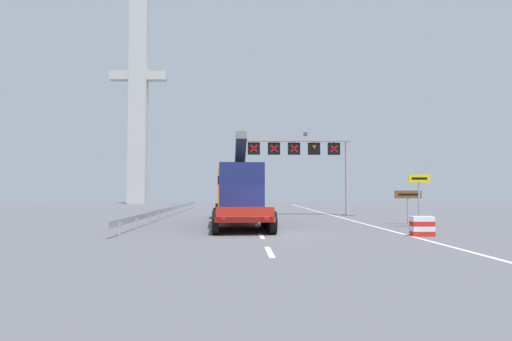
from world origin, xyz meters
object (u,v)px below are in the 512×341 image
heavy_haul_truck_red (238,192)px  bridge_pylon_distant (138,98)px  exit_sign_yellow (419,189)px  overhead_lane_gantry (309,152)px  tourist_info_sign_brown (408,198)px  crash_barrier_striped (422,226)px

heavy_haul_truck_red → bridge_pylon_distant: bearing=111.0°
heavy_haul_truck_red → exit_sign_yellow: (10.15, -3.94, 0.18)m
overhead_lane_gantry → exit_sign_yellow: size_ratio=3.26×
tourist_info_sign_brown → crash_barrier_striped: tourist_info_sign_brown is taller
exit_sign_yellow → tourist_info_sign_brown: bearing=84.1°
bridge_pylon_distant → heavy_haul_truck_red: bearing=-69.0°
overhead_lane_gantry → exit_sign_yellow: bearing=-70.4°
tourist_info_sign_brown → bridge_pylon_distant: bearing=121.2°
crash_barrier_striped → heavy_haul_truck_red: bearing=134.9°
overhead_lane_gantry → bridge_pylon_distant: size_ratio=0.29×
crash_barrier_striped → tourist_info_sign_brown: bearing=73.5°
tourist_info_sign_brown → bridge_pylon_distant: bridge_pylon_distant is taller
exit_sign_yellow → bridge_pylon_distant: bearing=119.7°
heavy_haul_truck_red → bridge_pylon_distant: bridge_pylon_distant is taller
tourist_info_sign_brown → heavy_haul_truck_red: bearing=170.7°
heavy_haul_truck_red → exit_sign_yellow: bearing=-21.2°
heavy_haul_truck_red → tourist_info_sign_brown: heavy_haul_truck_red is taller
overhead_lane_gantry → tourist_info_sign_brown: size_ratio=4.68×
heavy_haul_truck_red → crash_barrier_striped: size_ratio=14.00×
exit_sign_yellow → crash_barrier_striped: 5.10m
overhead_lane_gantry → bridge_pylon_distant: (-21.98, 34.03, 11.63)m
tourist_info_sign_brown → bridge_pylon_distant: (-26.51, 43.82, 15.30)m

